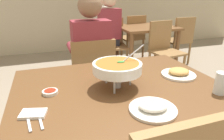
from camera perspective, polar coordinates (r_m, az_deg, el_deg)
dining_table_main at (r=1.33m, az=2.11°, el=-8.25°), size 1.31×0.98×0.75m
chair_diner_main at (r=2.07m, az=-5.64°, el=-1.67°), size 0.44×0.44×0.90m
diner_main at (r=2.02m, az=-6.10°, el=4.87°), size 0.40×0.45×1.31m
curry_bowl at (r=1.21m, az=1.50°, el=0.67°), size 0.33×0.30×0.26m
rice_plate at (r=1.04m, az=11.57°, el=-10.31°), size 0.24×0.24×0.06m
appetizer_plate at (r=1.50m, az=18.41°, el=-0.81°), size 0.24×0.24×0.06m
sauce_dish at (r=1.23m, az=-17.18°, el=-6.00°), size 0.09×0.09×0.02m
napkin_folded at (r=1.06m, az=-21.50°, el=-11.51°), size 0.14×0.11×0.02m
fork_utensil at (r=1.02m, az=-22.67°, el=-13.28°), size 0.04×0.17×0.01m
spoon_utensil at (r=1.02m, az=-19.81°, el=-13.00°), size 0.03×0.17×0.01m
drink_glass at (r=1.32m, az=28.51°, el=-3.58°), size 0.07×0.07×0.13m
dining_table_far at (r=3.71m, az=9.75°, el=10.10°), size 1.00×0.80×0.75m
chair_bg_left at (r=3.58m, az=0.18°, el=8.22°), size 0.49×0.49×0.90m
chair_bg_middle at (r=4.01m, az=-1.94°, el=9.60°), size 0.47×0.47×0.90m
chair_bg_right at (r=4.14m, az=6.06°, el=9.88°), size 0.50×0.50×0.90m
chair_bg_corner at (r=3.31m, az=14.50°, el=6.48°), size 0.49×0.49×0.90m
chair_bg_window at (r=4.06m, az=18.73°, el=8.67°), size 0.46×0.46×0.90m
patron_bg_left at (r=3.48m, az=-0.92°, el=11.83°), size 0.40×0.45×1.31m
patron_bg_middle at (r=3.98m, az=-2.61°, el=12.96°), size 0.45×0.40×1.31m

